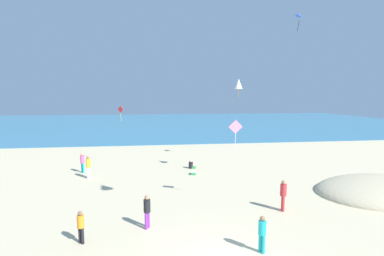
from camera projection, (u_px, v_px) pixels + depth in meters
name	position (u px, v px, depth m)	size (l,w,h in m)	color
ground_plane	(190.00, 183.00, 19.60)	(120.00, 120.00, 0.00)	beige
ocean_water	(168.00, 123.00, 64.57)	(120.00, 60.00, 0.05)	teal
dune_mound	(384.00, 193.00, 17.52)	(8.94, 6.26, 1.95)	#CAB991
cooler_box	(194.00, 173.00, 21.75)	(0.50, 0.62, 0.24)	#339956
person_0	(147.00, 209.00, 12.77)	(0.44, 0.44, 1.63)	purple
person_1	(82.00, 161.00, 22.14)	(0.46, 0.46, 1.65)	#19ADB2
person_2	(81.00, 225.00, 11.46)	(0.40, 0.40, 1.44)	black
person_3	(88.00, 165.00, 20.62)	(0.45, 0.45, 1.75)	white
person_4	(262.00, 232.00, 10.78)	(0.41, 0.41, 1.53)	#19ADB2
person_5	(191.00, 165.00, 23.55)	(0.67, 0.46, 0.78)	black
person_6	(283.00, 193.00, 14.74)	(0.42, 0.42, 1.72)	red
kite_blue	(299.00, 15.00, 21.23)	(0.66, 0.73, 1.45)	blue
kite_pink	(236.00, 127.00, 15.13)	(0.80, 0.12, 1.54)	pink
kite_red	(121.00, 110.00, 24.17)	(0.51, 0.48, 1.44)	red
kite_white	(239.00, 84.00, 20.26)	(0.82, 0.83, 1.38)	white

